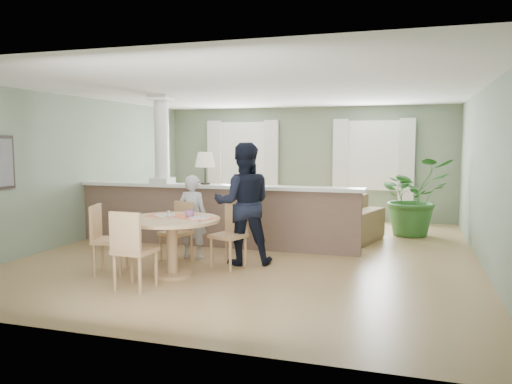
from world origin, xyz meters
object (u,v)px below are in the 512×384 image
(sofa, at_px, (303,213))
(houseplant, at_px, (413,197))
(child_person, at_px, (193,217))
(chair_side, at_px, (105,236))
(chair_far_boy, at_px, (179,228))
(chair_near, at_px, (131,247))
(man_person, at_px, (243,204))
(dining_table, at_px, (173,230))
(chair_far_man, at_px, (232,231))

(sofa, bearing_deg, houseplant, 33.19)
(houseplant, distance_m, child_person, 4.60)
(chair_side, height_order, child_person, child_person)
(chair_far_boy, height_order, chair_near, chair_near)
(houseplant, relative_size, chair_near, 1.54)
(child_person, xyz_separation_m, man_person, (0.88, -0.09, 0.26))
(sofa, height_order, dining_table, dining_table)
(houseplant, relative_size, child_person, 1.16)
(sofa, bearing_deg, man_person, -81.50)
(dining_table, bearing_deg, houseplant, 52.56)
(child_person, bearing_deg, dining_table, 102.55)
(sofa, xyz_separation_m, child_person, (-1.28, -2.52, 0.24))
(chair_far_man, xyz_separation_m, chair_side, (-1.57, -0.91, -0.00))
(houseplant, bearing_deg, chair_far_boy, -136.62)
(dining_table, height_order, chair_far_man, chair_far_man)
(dining_table, distance_m, man_person, 1.23)
(chair_far_boy, height_order, chair_side, chair_side)
(chair_far_man, distance_m, man_person, 0.46)
(dining_table, bearing_deg, chair_far_boy, 110.50)
(sofa, bearing_deg, chair_side, -101.90)
(chair_side, bearing_deg, chair_near, -144.05)
(houseplant, distance_m, dining_table, 5.26)
(child_person, height_order, man_person, man_person)
(sofa, xyz_separation_m, chair_far_boy, (-1.42, -2.72, 0.07))
(chair_far_man, bearing_deg, child_person, 176.12)
(chair_near, height_order, chair_side, chair_near)
(houseplant, distance_m, chair_near, 6.00)
(chair_near, relative_size, man_person, 0.54)
(chair_far_boy, bearing_deg, chair_side, -103.18)
(chair_far_boy, relative_size, man_person, 0.50)
(dining_table, xyz_separation_m, chair_far_man, (0.60, 0.73, -0.10))
(chair_far_man, distance_m, chair_near, 1.70)
(child_person, bearing_deg, chair_far_boy, 56.28)
(houseplant, xyz_separation_m, chair_side, (-4.17, -4.36, -0.24))
(sofa, relative_size, chair_far_man, 3.02)
(sofa, xyz_separation_m, chair_near, (-1.28, -4.35, 0.12))
(sofa, xyz_separation_m, chair_side, (-2.07, -3.75, 0.11))
(houseplant, relative_size, dining_table, 1.16)
(dining_table, height_order, child_person, child_person)
(chair_far_man, relative_size, chair_near, 0.98)
(chair_side, xyz_separation_m, child_person, (0.80, 1.23, 0.13))
(dining_table, xyz_separation_m, chair_side, (-0.97, -0.18, -0.10))
(chair_side, bearing_deg, chair_far_man, -76.67)
(chair_far_boy, height_order, chair_far_man, chair_far_man)
(dining_table, xyz_separation_m, chair_near, (-0.18, -0.78, -0.09))
(sofa, xyz_separation_m, chair_far_man, (-0.50, -2.84, 0.11))
(chair_side, bearing_deg, sofa, -45.69)
(chair_far_boy, bearing_deg, child_person, 71.97)
(chair_near, xyz_separation_m, chair_side, (-0.79, 0.60, -0.02))
(man_person, bearing_deg, chair_near, 42.77)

